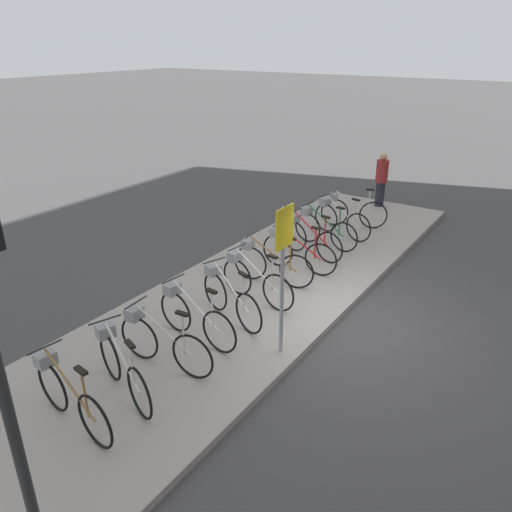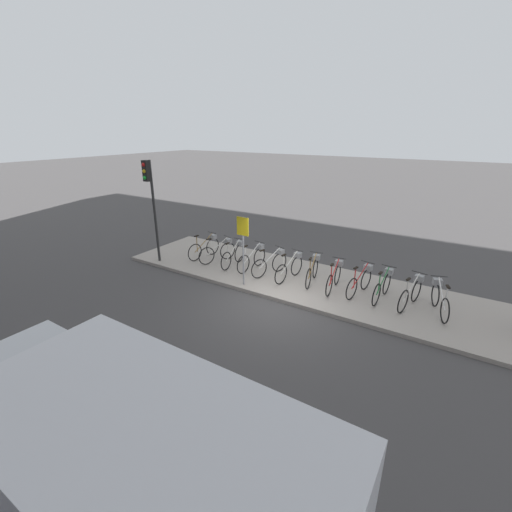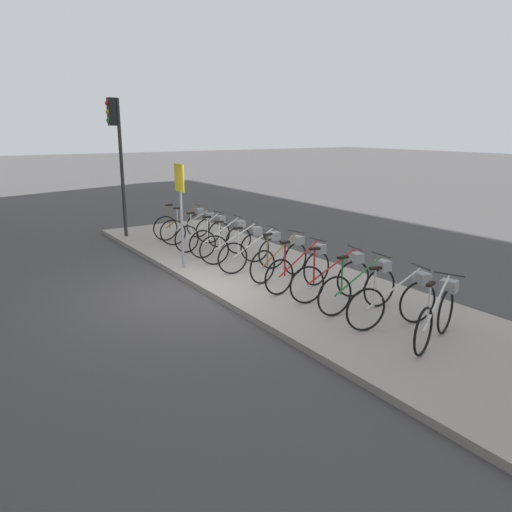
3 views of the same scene
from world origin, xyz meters
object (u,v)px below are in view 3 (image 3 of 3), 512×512
at_px(parked_bicycle_8, 335,276).
at_px(traffic_light, 116,139).
at_px(parked_bicycle_2, 206,233).
at_px(parked_bicycle_10, 397,300).
at_px(parked_bicycle_1, 194,228).
at_px(parked_bicycle_4, 239,245).
at_px(parked_bicycle_0, 185,223).
at_px(parked_bicycle_5, 257,251).
at_px(sign_post, 180,198).
at_px(parked_bicycle_6, 283,258).
at_px(parked_bicycle_3, 224,238).
at_px(parked_bicycle_9, 362,286).
at_px(parked_bicycle_11, 438,313).
at_px(parked_bicycle_7, 302,267).

distance_m(parked_bicycle_8, traffic_light, 8.16).
height_order(parked_bicycle_2, parked_bicycle_10, same).
distance_m(parked_bicycle_1, parked_bicycle_4, 2.39).
relative_size(parked_bicycle_1, parked_bicycle_8, 0.96).
distance_m(parked_bicycle_0, parked_bicycle_10, 7.87).
relative_size(parked_bicycle_5, parked_bicycle_8, 1.01).
height_order(parked_bicycle_4, sign_post, sign_post).
bearing_deg(parked_bicycle_1, parked_bicycle_6, 2.16).
bearing_deg(parked_bicycle_10, parked_bicycle_3, -179.42).
xyz_separation_m(parked_bicycle_3, parked_bicycle_10, (5.54, 0.06, 0.00)).
distance_m(parked_bicycle_4, parked_bicycle_5, 0.77).
height_order(parked_bicycle_9, parked_bicycle_11, same).
bearing_deg(parked_bicycle_11, parked_bicycle_0, -179.53).
bearing_deg(parked_bicycle_10, parked_bicycle_4, -178.30).
xyz_separation_m(parked_bicycle_10, sign_post, (-5.05, -1.41, 1.15)).
height_order(parked_bicycle_5, parked_bicycle_6, same).
height_order(parked_bicycle_0, parked_bicycle_11, same).
bearing_deg(parked_bicycle_2, parked_bicycle_0, 176.37).
relative_size(parked_bicycle_11, sign_post, 0.68).
relative_size(parked_bicycle_7, parked_bicycle_8, 1.01).
bearing_deg(parked_bicycle_6, parked_bicycle_9, 0.40).
distance_m(parked_bicycle_5, parked_bicycle_10, 3.93).
distance_m(parked_bicycle_3, parked_bicycle_4, 0.84).
relative_size(parked_bicycle_0, parked_bicycle_2, 1.00).
bearing_deg(parked_bicycle_5, parked_bicycle_4, -179.55).
xyz_separation_m(parked_bicycle_3, parked_bicycle_11, (6.28, 0.09, 0.00)).
relative_size(parked_bicycle_5, traffic_light, 0.43).
distance_m(parked_bicycle_1, parked_bicycle_8, 5.58).
distance_m(parked_bicycle_8, parked_bicycle_11, 2.26).
xyz_separation_m(parked_bicycle_0, parked_bicycle_2, (1.51, -0.10, 0.00)).
height_order(parked_bicycle_9, traffic_light, traffic_light).
xyz_separation_m(parked_bicycle_2, parked_bicycle_6, (3.20, 0.16, 0.00)).
height_order(parked_bicycle_10, traffic_light, traffic_light).
distance_m(parked_bicycle_2, parked_bicycle_4, 1.66).
bearing_deg(parked_bicycle_7, parked_bicycle_1, -179.69).
bearing_deg(parked_bicycle_0, parked_bicycle_6, 0.78).
bearing_deg(parked_bicycle_4, sign_post, -105.36).
bearing_deg(parked_bicycle_7, parked_bicycle_2, -179.47).
bearing_deg(parked_bicycle_3, parked_bicycle_2, -174.40).
height_order(parked_bicycle_10, parked_bicycle_11, same).
bearing_deg(parked_bicycle_11, parked_bicycle_3, -179.22).
distance_m(parked_bicycle_1, parked_bicycle_7, 4.76).
bearing_deg(parked_bicycle_7, parked_bicycle_10, 2.44).
distance_m(parked_bicycle_4, parked_bicycle_10, 4.70).
xyz_separation_m(parked_bicycle_3, parked_bicycle_7, (3.20, -0.04, 0.00)).
bearing_deg(parked_bicycle_11, parked_bicycle_6, -179.91).
bearing_deg(parked_bicycle_0, parked_bicycle_8, 0.65).
height_order(parked_bicycle_5, parked_bicycle_11, same).
bearing_deg(parked_bicycle_11, traffic_light, -171.47).
bearing_deg(parked_bicycle_10, parked_bicycle_1, -178.99).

